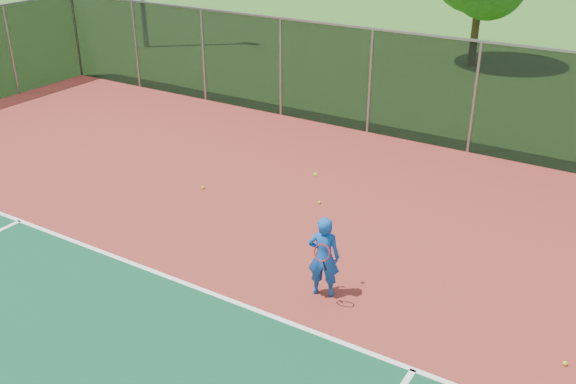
# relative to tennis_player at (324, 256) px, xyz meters

# --- Properties ---
(court_apron) EXTENTS (30.00, 20.00, 0.02)m
(court_apron) POSITION_rel_tennis_player_xyz_m (0.12, -2.04, -0.78)
(court_apron) COLOR maroon
(court_apron) RESTS_ON ground
(fence_back) EXTENTS (30.00, 0.06, 3.03)m
(fence_back) POSITION_rel_tennis_player_xyz_m (0.12, 7.96, 0.78)
(fence_back) COLOR black
(fence_back) RESTS_ON court_apron
(tennis_player) EXTENTS (0.64, 0.67, 2.25)m
(tennis_player) POSITION_rel_tennis_player_xyz_m (0.00, 0.00, 0.00)
(tennis_player) COLOR #124AAB
(tennis_player) RESTS_ON court_apron
(practice_ball_1) EXTENTS (0.07, 0.07, 0.07)m
(practice_ball_1) POSITION_rel_tennis_player_xyz_m (-4.54, 2.33, -0.73)
(practice_ball_1) COLOR #C8D719
(practice_ball_1) RESTS_ON court_apron
(practice_ball_4) EXTENTS (0.07, 0.07, 0.07)m
(practice_ball_4) POSITION_rel_tennis_player_xyz_m (-1.78, 3.08, -0.73)
(practice_ball_4) COLOR #C8D719
(practice_ball_4) RESTS_ON court_apron
(practice_ball_6) EXTENTS (0.07, 0.07, 0.07)m
(practice_ball_6) POSITION_rel_tennis_player_xyz_m (4.03, 0.26, -0.73)
(practice_ball_6) COLOR #C8D719
(practice_ball_6) RESTS_ON court_apron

